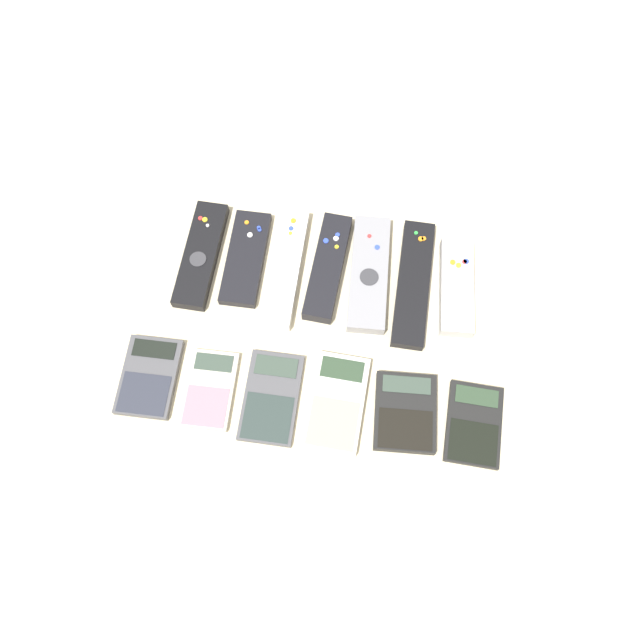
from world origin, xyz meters
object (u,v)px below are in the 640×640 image
at_px(remote_1, 246,258).
at_px(remote_3, 326,267).
at_px(calculator_0, 149,377).
at_px(calculator_5, 474,424).
at_px(remote_6, 456,287).
at_px(remote_5, 413,283).
at_px(remote_4, 369,274).
at_px(calculator_3, 337,403).
at_px(remote_2, 286,268).
at_px(remote_0, 201,255).
at_px(calculator_2, 271,397).
at_px(calculator_4, 405,412).
at_px(calculator_1, 210,389).

height_order(remote_1, remote_3, remote_3).
bearing_deg(calculator_0, calculator_5, -1.56).
bearing_deg(remote_6, remote_5, 177.93).
distance_m(remote_1, remote_5, 0.27).
xyz_separation_m(remote_5, calculator_5, (0.11, -0.22, -0.00)).
distance_m(remote_4, calculator_3, 0.22).
height_order(calculator_0, calculator_3, calculator_3).
bearing_deg(calculator_0, remote_2, 48.60).
relative_size(remote_5, calculator_0, 1.76).
relative_size(remote_1, calculator_3, 1.12).
distance_m(remote_0, calculator_5, 0.50).
height_order(remote_1, calculator_2, remote_1).
xyz_separation_m(remote_1, remote_3, (0.13, -0.00, 0.00)).
relative_size(remote_4, calculator_3, 1.35).
relative_size(remote_3, calculator_3, 1.26).
bearing_deg(calculator_4, remote_5, 88.11).
bearing_deg(remote_4, remote_3, 175.32).
xyz_separation_m(remote_3, calculator_5, (0.25, -0.22, -0.01)).
bearing_deg(remote_6, calculator_4, -109.84).
bearing_deg(remote_3, calculator_2, -99.45).
relative_size(remote_0, remote_1, 1.14).
bearing_deg(calculator_5, remote_1, 151.54).
relative_size(remote_1, remote_5, 0.76).
bearing_deg(remote_6, calculator_2, -143.81).
height_order(remote_5, calculator_4, remote_5).
distance_m(remote_2, calculator_5, 0.38).
bearing_deg(remote_2, calculator_5, -33.86).
xyz_separation_m(remote_0, calculator_3, (0.25, -0.22, -0.00)).
distance_m(remote_1, calculator_0, 0.24).
bearing_deg(calculator_5, calculator_3, -179.18).
bearing_deg(remote_0, remote_2, -0.87).
bearing_deg(calculator_3, remote_0, 141.74).
height_order(remote_2, calculator_4, remote_2).
bearing_deg(calculator_5, remote_0, 156.21).
bearing_deg(calculator_1, calculator_2, -1.04).
bearing_deg(remote_0, calculator_5, -24.45).
height_order(remote_5, calculator_3, same).
distance_m(calculator_1, calculator_2, 0.09).
height_order(remote_0, calculator_5, remote_0).
xyz_separation_m(remote_3, remote_4, (0.07, -0.00, -0.00)).
xyz_separation_m(remote_0, remote_1, (0.07, 0.00, -0.00)).
bearing_deg(calculator_5, remote_6, 102.00).
relative_size(remote_4, calculator_5, 1.63).
relative_size(remote_1, calculator_0, 1.34).
bearing_deg(calculator_1, remote_2, 67.53).
xyz_separation_m(remote_6, calculator_3, (-0.17, -0.21, -0.00)).
height_order(remote_5, calculator_5, remote_5).
relative_size(calculator_2, calculator_5, 1.12).
bearing_deg(remote_3, remote_2, -167.33).
bearing_deg(calculator_1, remote_6, 29.98).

